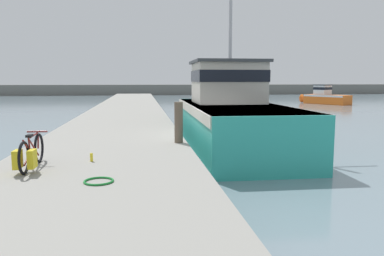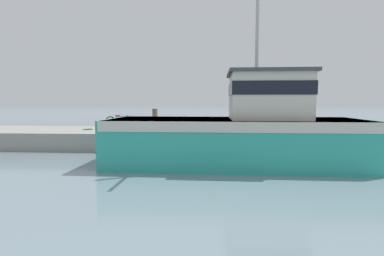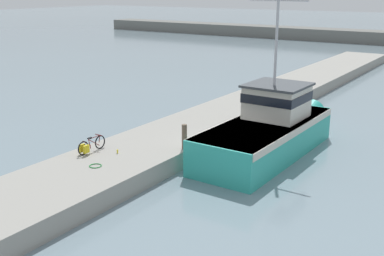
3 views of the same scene
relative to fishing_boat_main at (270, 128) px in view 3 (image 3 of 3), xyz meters
name	(u,v)px [view 3 (image 3 of 3)]	position (x,y,z in m)	size (l,w,h in m)	color
ground_plane	(226,163)	(-1.09, -2.65, -1.34)	(320.00, 320.00, 0.00)	gray
dock_pier	(169,142)	(-4.67, -2.65, -0.89)	(4.64, 80.00, 0.90)	gray
fishing_boat_main	(270,128)	(0.00, 0.00, 0.00)	(3.70, 11.61, 9.31)	teal
bicycle_touring	(89,146)	(-6.04, -7.17, -0.10)	(0.44, 1.78, 0.74)	black
mooring_post	(184,137)	(-2.61, -4.17, 0.17)	(0.25, 0.25, 1.22)	brown
hose_coil	(95,166)	(-4.51, -8.34, -0.42)	(0.55, 0.55, 0.04)	#197A2D
water_bottle_by_bike	(117,151)	(-4.87, -6.50, -0.34)	(0.07, 0.07, 0.19)	yellow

